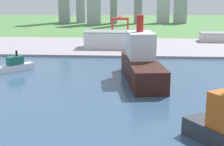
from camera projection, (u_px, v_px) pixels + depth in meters
The scene contains 8 objects.
ground_plane at pixel (143, 91), 241.70m from camera, with size 2400.00×2400.00×0.00m, color #518546.
water_bay at pixel (146, 122), 183.45m from camera, with size 840.00×360.00×0.15m, color #385675.
industrial_pier at pixel (140, 47), 425.78m from camera, with size 840.00×140.00×2.50m, color #9D969D.
ferry_boat at pixel (13, 66), 296.26m from camera, with size 31.85×33.78×18.17m.
cargo_ship at pixel (142, 63), 267.07m from camera, with size 35.46×86.87×49.78m.
port_crane_red at pixel (120, 23), 459.49m from camera, with size 23.30×41.02×33.94m.
warehouse_main at pixel (114, 39), 410.69m from camera, with size 69.34×30.16×19.44m.
warehouse_annex at pixel (215, 37), 459.95m from camera, with size 40.68×23.24×11.93m.
Camera 1 is at (-6.72, 66.87, 68.33)m, focal length 54.98 mm.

